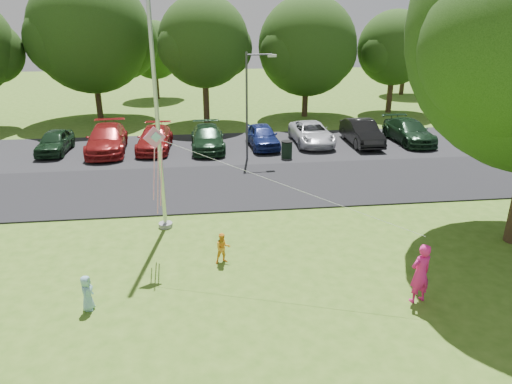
{
  "coord_description": "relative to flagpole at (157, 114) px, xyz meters",
  "views": [
    {
      "loc": [
        -2.08,
        -10.42,
        7.16
      ],
      "look_at": [
        -0.29,
        4.0,
        1.6
      ],
      "focal_mm": 32.0,
      "sensor_mm": 36.0,
      "label": 1
    }
  ],
  "objects": [
    {
      "name": "ground",
      "position": [
        3.5,
        -5.0,
        -4.17
      ],
      "size": [
        120.0,
        120.0,
        0.0
      ],
      "primitive_type": "plane",
      "color": "#40681B",
      "rests_on": "ground"
    },
    {
      "name": "park_road",
      "position": [
        3.5,
        4.0,
        -4.14
      ],
      "size": [
        60.0,
        6.0,
        0.06
      ],
      "primitive_type": "cube",
      "color": "black",
      "rests_on": "ground"
    },
    {
      "name": "parking_strip",
      "position": [
        3.5,
        10.5,
        -4.14
      ],
      "size": [
        42.0,
        7.0,
        0.06
      ],
      "primitive_type": "cube",
      "color": "black",
      "rests_on": "ground"
    },
    {
      "name": "flagpole",
      "position": [
        0.0,
        0.0,
        0.0
      ],
      "size": [
        0.5,
        0.5,
        10.0
      ],
      "color": "#B7BABF",
      "rests_on": "ground"
    },
    {
      "name": "street_lamp",
      "position": [
        4.07,
        8.02,
        -0.81
      ],
      "size": [
        1.57,
        0.26,
        5.59
      ],
      "rotation": [
        0.0,
        0.0,
        0.07
      ],
      "color": "#3F3F44",
      "rests_on": "ground"
    },
    {
      "name": "trash_can",
      "position": [
        6.0,
        8.0,
        -3.67
      ],
      "size": [
        0.62,
        0.62,
        0.98
      ],
      "rotation": [
        0.0,
        0.0,
        0.13
      ],
      "color": "black",
      "rests_on": "ground"
    },
    {
      "name": "tree_row",
      "position": [
        5.09,
        19.23,
        1.55
      ],
      "size": [
        64.35,
        11.94,
        10.88
      ],
      "color": "#332316",
      "rests_on": "ground"
    },
    {
      "name": "horizon_trees",
      "position": [
        7.56,
        28.88,
        0.14
      ],
      "size": [
        77.46,
        7.2,
        7.02
      ],
      "color": "#332316",
      "rests_on": "ground"
    },
    {
      "name": "parked_cars",
      "position": [
        3.65,
        10.45,
        -3.43
      ],
      "size": [
        22.48,
        5.28,
        1.48
      ],
      "color": "black",
      "rests_on": "ground"
    },
    {
      "name": "woman",
      "position": [
        7.02,
        -5.57,
        -3.31
      ],
      "size": [
        0.71,
        0.56,
        1.71
      ],
      "primitive_type": "imported",
      "rotation": [
        0.0,
        0.0,
        3.41
      ],
      "color": "#EF1F84",
      "rests_on": "ground"
    },
    {
      "name": "child_yellow",
      "position": [
        1.95,
        -2.85,
        -3.67
      ],
      "size": [
        0.54,
        0.46,
        1.0
      ],
      "primitive_type": "imported",
      "rotation": [
        0.0,
        0.0,
        0.18
      ],
      "color": "#FFAB28",
      "rests_on": "ground"
    },
    {
      "name": "child_blue",
      "position": [
        -1.69,
        -4.87,
        -3.67
      ],
      "size": [
        0.35,
        0.5,
        0.99
      ],
      "primitive_type": "imported",
      "rotation": [
        0.0,
        0.0,
        1.49
      ],
      "color": "#83B8CA",
      "rests_on": "ground"
    },
    {
      "name": "kite",
      "position": [
        0.25,
        -2.31,
        -0.71
      ],
      "size": [
        7.26,
        3.63,
        2.84
      ],
      "rotation": [
        0.0,
        0.0,
        0.21
      ],
      "color": "pink",
      "rests_on": "ground"
    }
  ]
}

